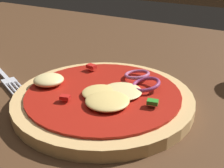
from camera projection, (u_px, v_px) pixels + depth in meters
name	position (u px, v px, depth m)	size (l,w,h in m)	color
dining_table	(67.00, 109.00, 0.38)	(1.48, 0.94, 0.04)	#4C301C
pizza	(103.00, 97.00, 0.35)	(0.22, 0.22, 0.03)	tan
fork	(1.00, 73.00, 0.44)	(0.18, 0.08, 0.01)	silver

